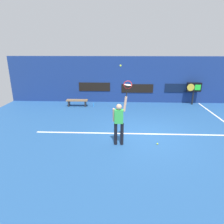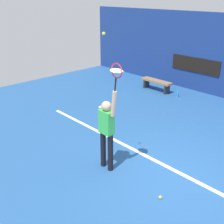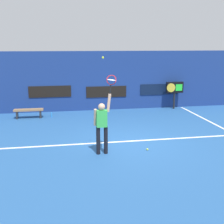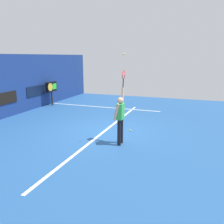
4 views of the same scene
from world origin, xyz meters
name	(u,v)px [view 3 (image 3 of 4)]	position (x,y,z in m)	size (l,w,h in m)	color
ground_plane	(131,143)	(0.00, 0.00, 0.00)	(18.00, 18.00, 0.00)	#23518C
back_wall	(106,81)	(0.00, 5.77, 1.59)	(18.00, 0.20, 3.17)	navy
sponsor_banner_center	(106,92)	(0.00, 5.65, 1.00)	(2.20, 0.03, 0.60)	black
sponsor_banner_portside	(50,92)	(-3.00, 5.65, 1.09)	(2.20, 0.03, 0.60)	black
sponsor_banner_starboard	(159,89)	(3.00, 5.65, 1.05)	(2.20, 0.03, 0.60)	#0C1933
court_baseline	(130,141)	(0.00, 0.15, 0.01)	(10.00, 0.10, 0.01)	white
court_sideline	(212,123)	(4.31, 2.00, 0.01)	(0.10, 7.00, 0.01)	white
tennis_player	(102,124)	(-1.21, -0.92, 1.01)	(0.56, 0.31, 1.99)	black
tennis_racket	(111,81)	(-0.90, -0.92, 2.39)	(0.35, 0.27, 0.62)	black
tennis_ball	(103,58)	(-1.17, -1.01, 3.12)	(0.07, 0.07, 0.07)	#CCE033
scoreboard_clock	(175,88)	(3.74, 5.25, 1.14)	(0.96, 0.20, 1.50)	black
court_bench	(29,111)	(-4.02, 4.47, 0.34)	(1.40, 0.36, 0.45)	olive
water_bottle	(52,115)	(-2.94, 4.47, 0.12)	(0.07, 0.07, 0.24)	#338CD8
spare_ball	(147,149)	(0.36, -0.88, 0.03)	(0.07, 0.07, 0.07)	#CCE033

